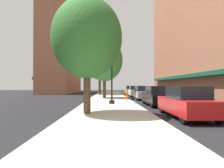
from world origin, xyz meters
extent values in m
plane|color=black|center=(4.00, 18.00, 0.00)|extent=(90.00, 90.00, 0.00)
cube|color=#B7B2A8|center=(0.00, 19.00, 0.06)|extent=(4.80, 50.00, 0.12)
cube|color=#9E6047|center=(15.00, 22.00, 11.92)|extent=(6.00, 40.00, 23.84)
cube|color=#144C38|center=(11.65, 22.00, 3.10)|extent=(0.90, 34.00, 0.50)
cube|color=#9E6047|center=(-11.00, 37.00, 10.19)|extent=(6.00, 18.00, 20.37)
cube|color=#144C38|center=(-14.35, 37.00, 3.10)|extent=(0.90, 15.30, 0.50)
cylinder|color=black|center=(0.19, 10.20, 0.27)|extent=(0.48, 0.48, 0.30)
cylinder|color=black|center=(0.19, 10.20, 3.02)|extent=(0.14, 0.14, 5.20)
sphere|color=silver|center=(0.19, 10.20, 5.80)|extent=(0.44, 0.44, 0.44)
cylinder|color=#E05614|center=(1.98, 14.62, 0.43)|extent=(0.26, 0.26, 0.62)
sphere|color=#E05614|center=(1.98, 14.62, 0.79)|extent=(0.24, 0.24, 0.24)
cylinder|color=#E05614|center=(2.12, 14.62, 0.52)|extent=(0.12, 0.10, 0.10)
cylinder|color=slate|center=(2.05, 9.03, 0.65)|extent=(0.06, 0.06, 1.05)
cube|color=#33383D|center=(2.05, 9.03, 1.30)|extent=(0.14, 0.09, 0.26)
cylinder|color=#422D1E|center=(-1.60, 25.55, 1.81)|extent=(0.40, 0.40, 3.39)
ellipsoid|color=#235B23|center=(-1.60, 25.55, 5.05)|extent=(4.10, 4.10, 4.72)
cylinder|color=#4C3823|center=(-0.62, 17.66, 1.66)|extent=(0.40, 0.40, 3.07)
ellipsoid|color=#387F33|center=(-0.62, 17.66, 4.95)|extent=(4.69, 4.69, 5.39)
cylinder|color=#4C3823|center=(-1.31, 4.75, 1.51)|extent=(0.40, 0.40, 2.78)
ellipsoid|color=#2D6B28|center=(-1.31, 4.75, 4.39)|extent=(3.96, 3.96, 4.55)
cylinder|color=black|center=(3.22, 5.60, 0.32)|extent=(0.22, 0.64, 0.64)
cylinder|color=black|center=(4.78, 5.60, 0.32)|extent=(0.22, 0.64, 0.64)
cylinder|color=black|center=(3.22, 2.40, 0.32)|extent=(0.22, 0.64, 0.64)
cylinder|color=black|center=(4.78, 2.40, 0.32)|extent=(0.22, 0.64, 0.64)
cube|color=red|center=(4.00, 4.00, 0.64)|extent=(1.80, 4.30, 0.76)
cube|color=black|center=(4.00, 3.85, 1.34)|extent=(1.56, 2.20, 0.64)
cylinder|color=black|center=(3.22, 11.31, 0.32)|extent=(0.22, 0.64, 0.64)
cylinder|color=black|center=(4.78, 11.31, 0.32)|extent=(0.22, 0.64, 0.64)
cylinder|color=black|center=(3.22, 8.11, 0.32)|extent=(0.22, 0.64, 0.64)
cylinder|color=black|center=(4.78, 8.11, 0.32)|extent=(0.22, 0.64, 0.64)
cube|color=black|center=(4.00, 9.71, 0.64)|extent=(1.80, 4.30, 0.76)
cube|color=black|center=(4.00, 9.56, 1.34)|extent=(1.56, 2.20, 0.64)
cylinder|color=black|center=(3.22, 17.82, 0.32)|extent=(0.22, 0.64, 0.64)
cylinder|color=black|center=(4.78, 17.82, 0.32)|extent=(0.22, 0.64, 0.64)
cylinder|color=black|center=(3.22, 14.62, 0.32)|extent=(0.22, 0.64, 0.64)
cylinder|color=black|center=(4.78, 14.62, 0.32)|extent=(0.22, 0.64, 0.64)
cube|color=#B2B2BA|center=(4.00, 16.22, 0.64)|extent=(1.80, 4.30, 0.76)
cube|color=black|center=(4.00, 16.07, 1.34)|extent=(1.56, 2.20, 0.64)
cylinder|color=black|center=(3.22, 24.02, 0.32)|extent=(0.22, 0.64, 0.64)
cylinder|color=black|center=(4.78, 24.02, 0.32)|extent=(0.22, 0.64, 0.64)
cylinder|color=black|center=(3.22, 20.82, 0.32)|extent=(0.22, 0.64, 0.64)
cylinder|color=black|center=(4.78, 20.82, 0.32)|extent=(0.22, 0.64, 0.64)
cube|color=silver|center=(4.00, 22.42, 0.64)|extent=(1.80, 4.30, 0.76)
cube|color=black|center=(4.00, 22.27, 1.34)|extent=(1.56, 2.20, 0.64)
cylinder|color=black|center=(3.22, 29.82, 0.32)|extent=(0.22, 0.64, 0.64)
cylinder|color=black|center=(4.78, 29.82, 0.32)|extent=(0.22, 0.64, 0.64)
cylinder|color=black|center=(3.22, 26.62, 0.32)|extent=(0.22, 0.64, 0.64)
cylinder|color=black|center=(4.78, 26.62, 0.32)|extent=(0.22, 0.64, 0.64)
cube|color=gold|center=(4.00, 28.22, 0.64)|extent=(1.80, 4.30, 0.76)
cube|color=black|center=(4.00, 28.07, 1.34)|extent=(1.56, 2.20, 0.64)
camera|label=1|loc=(-0.09, -5.45, 1.70)|focal=28.91mm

